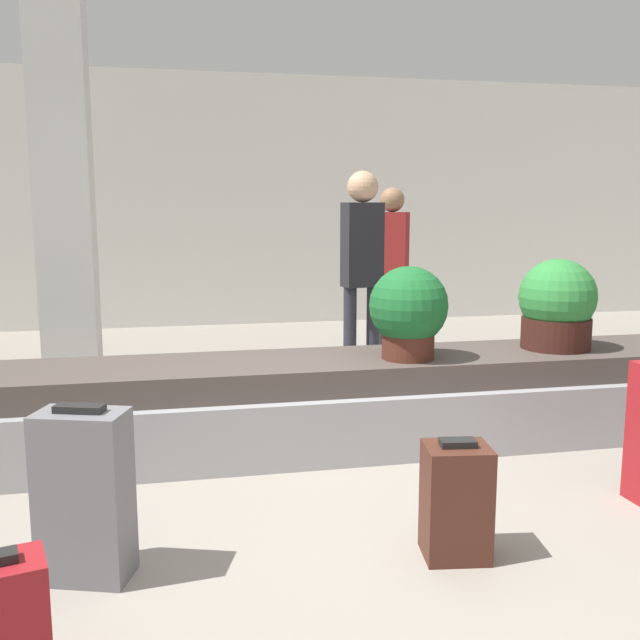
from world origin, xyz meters
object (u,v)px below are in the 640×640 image
suitcase_4 (84,495)px  potted_plant_1 (557,306)px  traveler_0 (391,257)px  traveler_2 (362,258)px  suitcase_2 (456,501)px  potted_plant_0 (409,311)px  pillar (65,198)px

suitcase_4 → potted_plant_1: (2.94, 1.45, 0.51)m
traveler_0 → traveler_2: traveler_2 is taller
suitcase_2 → traveler_0: (0.96, 4.04, 0.78)m
suitcase_2 → suitcase_4: bearing=-177.0°
suitcase_2 → potted_plant_0: size_ratio=0.91×
traveler_2 → potted_plant_0: bearing=-103.9°
traveler_2 → potted_plant_1: bearing=-63.6°
suitcase_2 → potted_plant_1: bearing=57.2°
potted_plant_1 → traveler_0: bearing=99.4°
potted_plant_1 → traveler_2: traveler_2 is taller
suitcase_2 → traveler_0: traveler_0 is taller
traveler_0 → traveler_2: (-0.60, -1.11, 0.08)m
pillar → suitcase_4: bearing=-82.0°
suitcase_2 → potted_plant_0: (0.27, 1.47, 0.62)m
suitcase_2 → traveler_0: 4.22m
potted_plant_0 → potted_plant_1: potted_plant_1 is taller
suitcase_4 → potted_plant_1: potted_plant_1 is taller
pillar → suitcase_4: pillar is taller
suitcase_2 → traveler_2: (0.35, 2.93, 0.85)m
traveler_0 → pillar: bearing=46.5°
suitcase_2 → potted_plant_0: 1.62m
pillar → suitcase_2: pillar is taller
pillar → suitcase_2: 4.05m
pillar → potted_plant_1: 3.83m
traveler_0 → suitcase_4: bearing=88.5°
suitcase_4 → traveler_0: size_ratio=0.43×
suitcase_2 → suitcase_4: suitcase_4 is taller
traveler_0 → potted_plant_1: bearing=130.9°
suitcase_2 → potted_plant_0: bearing=87.7°
suitcase_4 → traveler_2: 3.48m
suitcase_2 → suitcase_4: size_ratio=0.72×
pillar → suitcase_2: bearing=-58.2°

